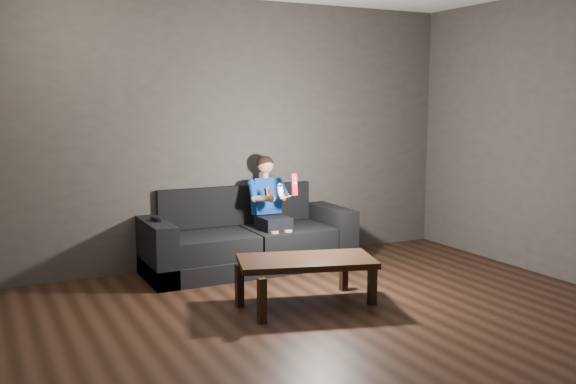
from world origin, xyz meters
TOP-DOWN VIEW (x-y plane):
  - floor at (0.00, 0.00)m, footprint 5.00×5.00m
  - back_wall at (0.00, 2.50)m, footprint 5.00×0.04m
  - sofa at (0.01, 2.22)m, footprint 2.09×0.90m
  - child at (0.24, 2.16)m, footprint 0.42×0.51m
  - wii_remote_red at (0.32, 1.76)m, footprint 0.06×0.09m
  - nunchuk_white at (0.18, 1.77)m, footprint 0.06×0.09m
  - wii_remote_black at (-0.94, 2.14)m, footprint 0.06×0.16m
  - coffee_table at (-0.03, 0.86)m, footprint 1.21×0.84m

SIDE VIEW (x-z plane):
  - floor at x=0.00m, z-range 0.00..0.00m
  - sofa at x=0.01m, z-range -0.14..0.67m
  - coffee_table at x=-0.03m, z-range 0.15..0.55m
  - wii_remote_black at x=-0.94m, z-range 0.57..0.60m
  - child at x=0.24m, z-range 0.16..1.18m
  - nunchuk_white at x=0.18m, z-range 0.76..0.91m
  - wii_remote_red at x=0.32m, z-range 0.78..0.99m
  - back_wall at x=0.00m, z-range 0.00..2.70m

